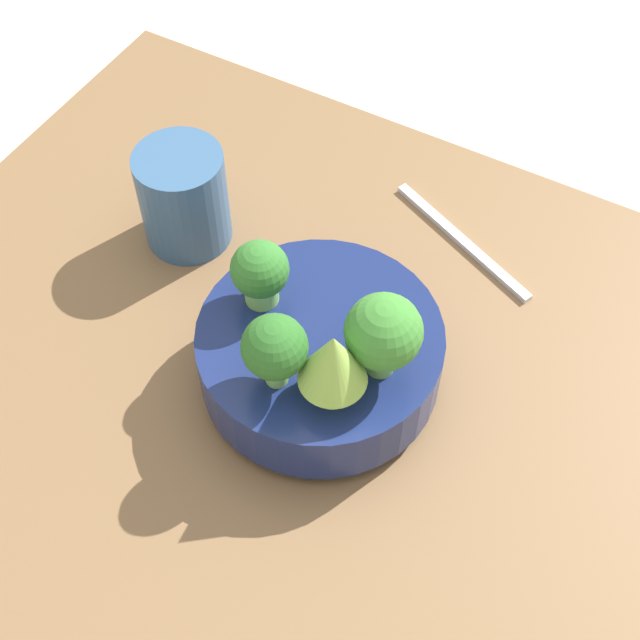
{
  "coord_description": "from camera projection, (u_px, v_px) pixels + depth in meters",
  "views": [
    {
      "loc": [
        -0.17,
        0.34,
        0.71
      ],
      "look_at": [
        0.04,
        -0.04,
        0.12
      ],
      "focal_mm": 50.0,
      "sensor_mm": 36.0,
      "label": 1
    }
  ],
  "objects": [
    {
      "name": "cup",
      "position": [
        184.0,
        198.0,
        0.86
      ],
      "size": [
        0.09,
        0.09,
        0.1
      ],
      "color": "#33567F",
      "rests_on": "table"
    },
    {
      "name": "broccoli_floret_back",
      "position": [
        275.0,
        348.0,
        0.68
      ],
      "size": [
        0.05,
        0.05,
        0.07
      ],
      "color": "#7AB256",
      "rests_on": "bowl"
    },
    {
      "name": "table",
      "position": [
        337.0,
        439.0,
        0.78
      ],
      "size": [
        0.95,
        0.75,
        0.03
      ],
      "color": "brown",
      "rests_on": "ground_plane"
    },
    {
      "name": "broccoli_floret_left",
      "position": [
        383.0,
        333.0,
        0.68
      ],
      "size": [
        0.06,
        0.06,
        0.08
      ],
      "color": "#609347",
      "rests_on": "bowl"
    },
    {
      "name": "fork",
      "position": [
        462.0,
        241.0,
        0.89
      ],
      "size": [
        0.18,
        0.08,
        0.01
      ],
      "color": "silver",
      "rests_on": "table"
    },
    {
      "name": "ground_plane",
      "position": [
        336.0,
        447.0,
        0.79
      ],
      "size": [
        6.0,
        6.0,
        0.0
      ],
      "primitive_type": "plane",
      "color": "beige"
    },
    {
      "name": "bowl",
      "position": [
        320.0,
        354.0,
        0.76
      ],
      "size": [
        0.21,
        0.21,
        0.07
      ],
      "color": "navy",
      "rests_on": "table"
    },
    {
      "name": "broccoli_floret_right",
      "position": [
        260.0,
        272.0,
        0.73
      ],
      "size": [
        0.05,
        0.05,
        0.06
      ],
      "color": "#7AB256",
      "rests_on": "bowl"
    },
    {
      "name": "romanesco_piece_far",
      "position": [
        328.0,
        359.0,
        0.67
      ],
      "size": [
        0.05,
        0.05,
        0.08
      ],
      "color": "#6BA34C",
      "rests_on": "bowl"
    }
  ]
}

